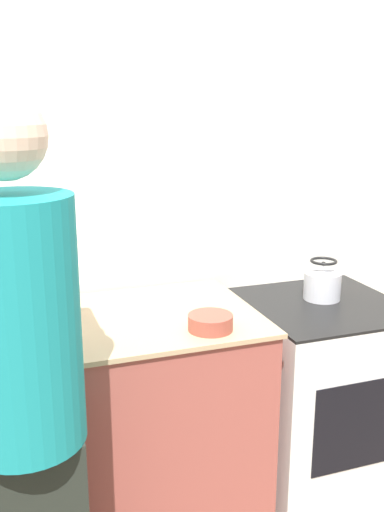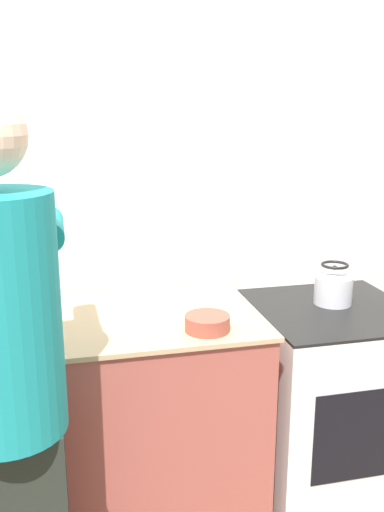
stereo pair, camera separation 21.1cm
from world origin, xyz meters
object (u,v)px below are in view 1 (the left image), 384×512
(person, at_px, (24,391))
(knife, at_px, (3,330))
(cutting_board, at_px, (7,330))
(oven, at_px, (318,395))
(kettle, at_px, (322,282))

(person, relative_size, knife, 7.48)
(cutting_board, bearing_deg, oven, -0.22)
(cutting_board, height_order, kettle, kettle)
(cutting_board, relative_size, knife, 1.30)
(cutting_board, bearing_deg, kettle, 2.13)
(person, xyz_separation_m, cutting_board, (-0.03, 0.54, -0.02))
(person, distance_m, kettle, 1.43)
(knife, bearing_deg, person, -66.83)
(oven, xyz_separation_m, cutting_board, (-1.31, 0.01, 0.49))
(cutting_board, distance_m, knife, 0.03)
(person, relative_size, kettle, 9.76)
(oven, distance_m, kettle, 0.52)
(knife, bearing_deg, oven, 19.19)
(person, xyz_separation_m, kettle, (1.30, 0.59, 0.00))
(oven, bearing_deg, person, -157.43)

